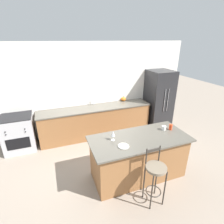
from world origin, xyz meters
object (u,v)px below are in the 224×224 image
object	(u,v)px
oven_range	(19,133)
coffee_mug	(164,128)
dinner_plate	(123,146)
wine_glass	(113,134)
refrigerator	(158,99)
bar_stool_near	(155,174)
tumbler_cup	(171,127)
pumpkin_decoration	(123,99)

from	to	relation	value
oven_range	coffee_mug	size ratio (longest dim) A/B	7.74
dinner_plate	wine_glass	bearing A→B (deg)	111.07
refrigerator	bar_stool_near	size ratio (longest dim) A/B	1.71
bar_stool_near	tumbler_cup	world-z (taller)	bar_stool_near
dinner_plate	pumpkin_decoration	xyz separation A→B (m)	(1.03, 2.37, 0.04)
coffee_mug	tumbler_cup	distance (m)	0.15
dinner_plate	coffee_mug	distance (m)	1.11
dinner_plate	tumbler_cup	bearing A→B (deg)	11.16
wine_glass	pumpkin_decoration	bearing A→B (deg)	61.54
bar_stool_near	refrigerator	bearing A→B (deg)	55.66
oven_range	wine_glass	world-z (taller)	wine_glass
coffee_mug	tumbler_cup	world-z (taller)	tumbler_cup
oven_range	dinner_plate	size ratio (longest dim) A/B	4.44
bar_stool_near	dinner_plate	xyz separation A→B (m)	(-0.37, 0.53, 0.31)
refrigerator	tumbler_cup	xyz separation A→B (m)	(-0.93, -1.84, 0.06)
refrigerator	coffee_mug	xyz separation A→B (m)	(-1.08, -1.80, 0.04)
tumbler_cup	pumpkin_decoration	distance (m)	2.14
bar_stool_near	coffee_mug	size ratio (longest dim) A/B	8.83
refrigerator	pumpkin_decoration	size ratio (longest dim) A/B	11.46
pumpkin_decoration	oven_range	bearing A→B (deg)	-175.36
dinner_plate	tumbler_cup	xyz separation A→B (m)	(1.22, 0.24, 0.05)
wine_glass	tumbler_cup	distance (m)	1.33
coffee_mug	tumbler_cup	xyz separation A→B (m)	(0.15, -0.04, 0.02)
bar_stool_near	coffee_mug	xyz separation A→B (m)	(0.71, 0.81, 0.35)
wine_glass	coffee_mug	world-z (taller)	wine_glass
oven_range	bar_stool_near	xyz separation A→B (m)	(2.41, -2.65, 0.15)
oven_range	tumbler_cup	world-z (taller)	tumbler_cup
bar_stool_near	tumbler_cup	xyz separation A→B (m)	(0.85, 0.77, 0.37)
refrigerator	tumbler_cup	size ratio (longest dim) A/B	14.91
tumbler_cup	pumpkin_decoration	xyz separation A→B (m)	(-0.18, 2.13, -0.01)
refrigerator	wine_glass	bearing A→B (deg)	-141.29
tumbler_cup	dinner_plate	bearing A→B (deg)	-168.84
coffee_mug	pumpkin_decoration	size ratio (longest dim) A/B	0.76
wine_glass	coffee_mug	bearing A→B (deg)	0.39
bar_stool_near	wine_glass	bearing A→B (deg)	120.42
bar_stool_near	coffee_mug	world-z (taller)	bar_stool_near
refrigerator	oven_range	xyz separation A→B (m)	(-4.20, 0.04, -0.45)
tumbler_cup	oven_range	bearing A→B (deg)	150.01
bar_stool_near	tumbler_cup	bearing A→B (deg)	42.24
refrigerator	wine_glass	distance (m)	2.90
refrigerator	wine_glass	world-z (taller)	refrigerator
coffee_mug	oven_range	bearing A→B (deg)	149.40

